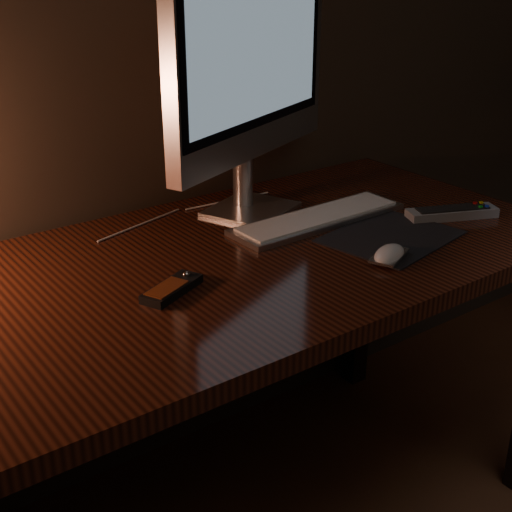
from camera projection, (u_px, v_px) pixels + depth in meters
desk at (200, 304)px, 1.57m from camera, size 1.60×0.75×0.75m
monitor at (252, 52)px, 1.59m from camera, size 0.58×0.27×0.64m
keyboard at (318, 218)px, 1.68m from camera, size 0.46×0.13×0.02m
mousepad at (391, 236)px, 1.59m from camera, size 0.32×0.28×0.00m
mouse at (389, 256)px, 1.47m from camera, size 0.12×0.09×0.02m
media_remote at (172, 288)px, 1.34m from camera, size 0.14×0.10×0.03m
tv_remote at (452, 213)px, 1.70m from camera, size 0.22×0.14×0.03m
cable at (188, 213)px, 1.73m from camera, size 0.50×0.04×0.00m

